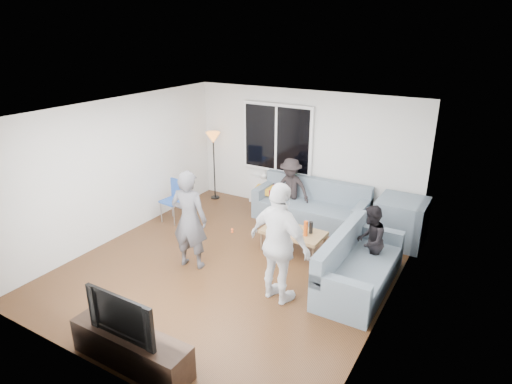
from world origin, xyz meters
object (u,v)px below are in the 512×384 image
Objects in this scene: spectator_back at (290,188)px; tv_console at (131,348)px; player_right at (280,244)px; spectator_right at (370,241)px; coffee_table at (293,241)px; sofa_right_section at (361,262)px; side_chair at (172,202)px; television at (127,313)px; player_left at (189,220)px; sofa_back_section at (311,203)px; floor_lamp at (214,166)px.

spectator_back reaches higher than tv_console.
player_right reaches higher than spectator_right.
sofa_right_section is at bearing -19.98° from coffee_table.
spectator_right is (1.37, -0.07, 0.39)m from coffee_table.
tv_console is at bearing -49.09° from side_chair.
coffee_table is at bearing 82.76° from television.
sofa_right_section is 2.78m from player_left.
television is at bearing 99.60° from player_left.
spectator_back is (-0.71, 1.33, 0.44)m from coffee_table.
sofa_back_section is 2.12m from spectator_right.
sofa_right_section reaches higher than coffee_table.
spectator_right is at bearing -165.93° from player_left.
sofa_back_section is at bearing 87.60° from tv_console.
side_chair is at bearing 123.63° from tv_console.
player_right reaches higher than sofa_back_section.
side_chair is 3.46m from player_right.
player_left is (1.44, -1.23, 0.41)m from side_chair.
floor_lamp is 5.38m from television.
player_right is 2.33m from tv_console.
spectator_right is at bearing 0.00° from sofa_right_section.
floor_lamp is 1.22× the size of spectator_back.
side_chair is 0.67× the size of spectator_back.
player_left is at bearing -61.98° from floor_lamp.
sofa_right_section is 1.56× the size of spectator_back.
player_left reaches higher than side_chair.
spectator_back is at bearing 42.62° from side_chair.
sofa_right_section is 1.10× the size of player_right.
player_right is (-0.92, -0.92, 0.48)m from sofa_right_section.
side_chair is 4.09m from television.
coffee_table is (0.24, -1.30, -0.22)m from sofa_back_section.
television is at bearing 80.93° from player_right.
floor_lamp is at bearing -72.99° from player_left.
spectator_back is at bearing 93.27° from tv_console.
tv_console is (-0.44, -3.47, 0.02)m from coffee_table.
spectator_right is 2.51m from spectator_back.
floor_lamp is at bearing 114.83° from tv_console.
player_right reaches higher than floor_lamp.
coffee_table is at bearing -63.40° from spectator_back.
coffee_table is 2.71m from side_chair.
player_left is at bearing 10.43° from player_right.
side_chair reaches higher than coffee_table.
player_right is at bearing 135.20° from sofa_right_section.
television is (-1.81, -3.40, 0.13)m from spectator_right.
coffee_table is (-1.37, 0.50, -0.22)m from sofa_right_section.
floor_lamp reaches higher than sofa_back_section.
television reaches higher than side_chair.
spectator_back is 4.83m from tv_console.
player_left is at bearing 110.61° from television.
sofa_back_section is at bearing 100.45° from coffee_table.
side_chair is 0.54× the size of tv_console.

